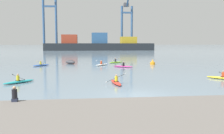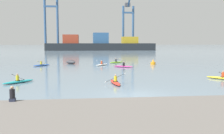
{
  "view_description": "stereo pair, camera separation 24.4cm",
  "coord_description": "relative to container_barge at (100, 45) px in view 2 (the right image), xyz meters",
  "views": [
    {
      "loc": [
        -3.93,
        -18.02,
        4.04
      ],
      "look_at": [
        -0.13,
        15.92,
        0.6
      ],
      "focal_mm": 39.35,
      "sensor_mm": 36.0,
      "label": 1
    },
    {
      "loc": [
        -3.68,
        -18.05,
        4.04
      ],
      "look_at": [
        -0.13,
        15.92,
        0.6
      ],
      "focal_mm": 39.35,
      "sensor_mm": 36.0,
      "label": 2
    }
  ],
  "objects": [
    {
      "name": "ground_plane",
      "position": [
        -3.36,
        -107.72,
        -2.83
      ],
      "size": [
        800.0,
        800.0,
        0.0
      ],
      "primitive_type": "plane",
      "color": "slate"
    },
    {
      "name": "container_barge",
      "position": [
        0.0,
        0.0,
        0.0
      ],
      "size": [
        54.52,
        11.15,
        8.84
      ],
      "color": "#1E2328",
      "rests_on": "ground"
    },
    {
      "name": "gantry_crane_west",
      "position": [
        -25.48,
        9.26,
        15.22
      ],
      "size": [
        7.74,
        14.5,
        37.31
      ],
      "color": "#335684",
      "rests_on": "ground"
    },
    {
      "name": "gantry_crane_west_mid",
      "position": [
        16.3,
        10.21,
        13.89
      ],
      "size": [
        6.79,
        17.59,
        34.95
      ],
      "color": "#335684",
      "rests_on": "ground"
    },
    {
      "name": "capsized_dinghy",
      "position": [
        -9.97,
        -79.27,
        -2.48
      ],
      "size": [
        2.47,
        2.72,
        0.76
      ],
      "color": "#38383D",
      "rests_on": "ground"
    },
    {
      "name": "channel_buoy",
      "position": [
        5.01,
        -82.39,
        -2.47
      ],
      "size": [
        0.9,
        0.9,
        1.0
      ],
      "color": "orange",
      "rests_on": "ground"
    },
    {
      "name": "kayak_red",
      "position": [
        -4.26,
        -102.32,
        -2.66
      ],
      "size": [
        2.15,
        3.45,
        1.08
      ],
      "color": "red",
      "rests_on": "ground"
    },
    {
      "name": "kayak_teal",
      "position": [
        -13.81,
        -100.77,
        -2.66
      ],
      "size": [
        2.79,
        2.87,
        0.95
      ],
      "color": "teal",
      "rests_on": "ground"
    },
    {
      "name": "kayak_magenta",
      "position": [
        -1.07,
        -86.42,
        -2.66
      ],
      "size": [
        3.23,
        2.26,
        0.96
      ],
      "color": "#C13384",
      "rests_on": "ground"
    },
    {
      "name": "kayak_white",
      "position": [
        -4.35,
        -83.09,
        -2.66
      ],
      "size": [
        2.56,
        3.05,
        0.95
      ],
      "color": "silver",
      "rests_on": "ground"
    },
    {
      "name": "kayak_blue",
      "position": [
        -14.73,
        -82.83,
        -2.66
      ],
      "size": [
        2.74,
        2.91,
        0.95
      ],
      "color": "#2856B2",
      "rests_on": "ground"
    },
    {
      "name": "kayak_lime",
      "position": [
        -1.19,
        -77.93,
        -2.66
      ],
      "size": [
        3.14,
        2.42,
        0.95
      ],
      "color": "#7ABC2D",
      "rests_on": "ground"
    },
    {
      "name": "kayak_yellow",
      "position": [
        7.76,
        -100.51,
        -2.66
      ],
      "size": [
        2.67,
        2.97,
        0.95
      ],
      "color": "yellow",
      "rests_on": "ground"
    },
    {
      "name": "seated_onlooker",
      "position": [
        -11.27,
        -111.51,
        -1.76
      ],
      "size": [
        0.32,
        0.3,
        0.9
      ],
      "color": "#23283D",
      "rests_on": "stone_quay"
    }
  ]
}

